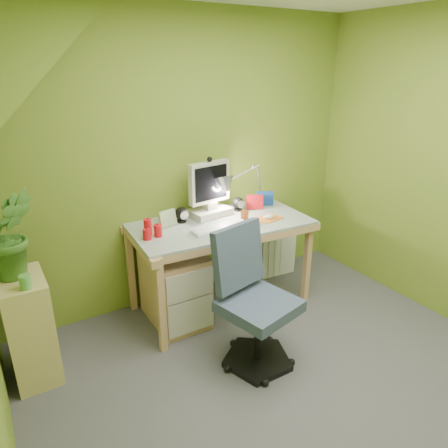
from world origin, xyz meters
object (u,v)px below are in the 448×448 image
side_ledge (30,328)px  task_chair (259,304)px  monitor (209,187)px  potted_plant (11,234)px  desk_lamp (254,176)px  desk (221,264)px  radiator (273,254)px

side_ledge → task_chair: 1.51m
monitor → task_chair: 1.12m
potted_plant → desk_lamp: bearing=6.9°
desk → task_chair: 0.80m
desk → potted_plant: size_ratio=2.57×
potted_plant → radiator: (2.25, 0.29, -0.80)m
desk → potted_plant: bearing=-174.4°
monitor → desk_lamp: 0.45m
desk → monitor: monitor is taller
monitor → desk_lamp: size_ratio=0.87×
task_chair → radiator: task_chair is taller
desk_lamp → potted_plant: bearing=178.2°
desk → monitor: bearing=93.5°
desk_lamp → task_chair: desk_lamp is taller
side_ledge → task_chair: (1.34, -0.67, 0.11)m
monitor → task_chair: bearing=-107.6°
monitor → task_chair: size_ratio=0.52×
desk → task_chair: (-0.16, -0.78, 0.08)m
radiator → desk_lamp: bearing=-165.6°
side_ledge → radiator: side_ledge is taller
desk → side_ledge: size_ratio=1.98×
desk → desk_lamp: (0.45, 0.18, 0.67)m
desk_lamp → side_ledge: (-1.96, -0.29, -0.69)m
monitor → side_ledge: size_ratio=0.67×
side_ledge → monitor: bearing=10.7°
monitor → radiator: monitor is taller
desk_lamp → radiator: 0.90m
monitor → potted_plant: bearing=-179.1°
potted_plant → side_ledge: bearing=-90.0°
desk → monitor: (-0.00, 0.18, 0.63)m
desk_lamp → task_chair: bearing=-131.2°
monitor → radiator: bearing=-4.2°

